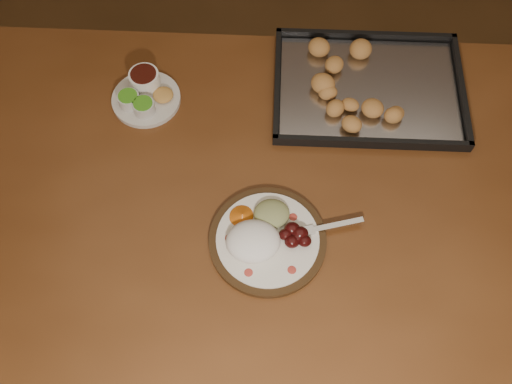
{
  "coord_description": "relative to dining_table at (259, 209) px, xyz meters",
  "views": [
    {
      "loc": [
        -0.14,
        -0.69,
        1.85
      ],
      "look_at": [
        -0.11,
        -0.12,
        0.77
      ],
      "focal_mm": 40.0,
      "sensor_mm": 36.0,
      "label": 1
    }
  ],
  "objects": [
    {
      "name": "dining_table",
      "position": [
        0.0,
        0.0,
        0.0
      ],
      "size": [
        1.59,
        1.05,
        0.75
      ],
      "rotation": [
        0.0,
        0.0,
        -0.11
      ],
      "color": "brown",
      "rests_on": "ground"
    },
    {
      "name": "ground",
      "position": [
        0.1,
        0.1,
        -0.65
      ],
      "size": [
        4.0,
        4.0,
        0.0
      ],
      "primitive_type": "plane",
      "color": "brown",
      "rests_on": "ground"
    },
    {
      "name": "condiment_saucer",
      "position": [
        -0.26,
        0.26,
        0.12
      ],
      "size": [
        0.16,
        0.16,
        0.06
      ],
      "rotation": [
        0.0,
        0.0,
        -0.27
      ],
      "color": "beige",
      "rests_on": "dining_table"
    },
    {
      "name": "dinner_plate",
      "position": [
        0.0,
        -0.12,
        0.12
      ],
      "size": [
        0.33,
        0.25,
        0.06
      ],
      "rotation": [
        0.0,
        0.0,
        0.16
      ],
      "color": "#301E0D",
      "rests_on": "dining_table"
    },
    {
      "name": "baking_tray",
      "position": [
        0.28,
        0.26,
        0.11
      ],
      "size": [
        0.48,
        0.38,
        0.05
      ],
      "rotation": [
        0.0,
        0.0,
        -0.1
      ],
      "color": "black",
      "rests_on": "dining_table"
    }
  ]
}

